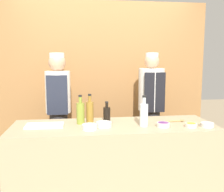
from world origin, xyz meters
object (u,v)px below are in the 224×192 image
Objects in this scene: bottle_vinegar at (90,111)px; chef_right at (151,110)px; bottle_soy at (107,114)px; sauce_bowl_red at (104,124)px; bottle_oil at (80,113)px; sauce_bowl_green at (207,125)px; bottle_clear at (144,114)px; wooden_spoon at (177,121)px; chef_left at (59,112)px; sauce_bowl_brown at (90,127)px; cutting_board at (45,125)px; sauce_bowl_yellow at (191,125)px; sauce_bowl_purple at (163,124)px.

chef_right is at bearing 36.59° from bottle_vinegar.
sauce_bowl_red is at bearing -104.22° from bottle_soy.
bottle_oil reaches higher than sauce_bowl_red.
sauce_bowl_green is 0.42× the size of bottle_vinegar.
wooden_spoon is at bearing 18.23° from bottle_clear.
bottle_oil is 0.18× the size of chef_left.
bottle_oil is (-0.08, 0.24, 0.09)m from sauce_bowl_brown.
wooden_spoon reaches higher than cutting_board.
sauce_bowl_green is 0.83× the size of sauce_bowl_red.
chef_left reaches higher than sauce_bowl_red.
wooden_spoon is at bearing 102.83° from sauce_bowl_yellow.
sauce_bowl_yellow is 0.24m from wooden_spoon.
bottle_soy is 0.92m from chef_right.
bottle_soy is (-0.97, 0.34, 0.06)m from sauce_bowl_green.
bottle_soy is (0.20, 0.29, 0.06)m from sauce_bowl_brown.
sauce_bowl_green is at bearing -72.79° from chef_right.
sauce_bowl_purple is at bearing -139.18° from wooden_spoon.
bottle_clear is 0.42m from bottle_soy.
sauce_bowl_yellow is 1.04m from bottle_vinegar.
bottle_vinegar reaches higher than sauce_bowl_red.
wooden_spoon is at bearing -6.17° from bottle_vinegar.
sauce_bowl_yellow is 1.46m from cutting_board.
wooden_spoon is (0.80, 0.11, -0.02)m from sauce_bowl_red.
cutting_board is 0.22× the size of chef_left.
chef_left reaches higher than bottle_vinegar.
bottle_vinegar is 1.06m from chef_right.
chef_right reaches higher than bottle_clear.
bottle_oil reaches higher than wooden_spoon.
sauce_bowl_red is 0.51× the size of bottle_vinegar.
sauce_bowl_purple is 0.85m from bottle_oil.
bottle_oil is (-0.81, 0.24, 0.09)m from sauce_bowl_purple.
bottle_vinegar is at bearing 156.36° from bottle_clear.
bottle_vinegar is 1.01× the size of bottle_oil.
bottle_soy is (-0.80, 0.33, 0.06)m from sauce_bowl_yellow.
sauce_bowl_purple is at bearing -15.69° from bottle_clear.
bottle_soy is 0.13× the size of chef_left.
wooden_spoon is 0.13× the size of chef_left.
sauce_bowl_purple is at bearing -27.73° from bottle_soy.
chef_right is (1.31, 0.74, -0.03)m from cutting_board.
chef_right is (-0.13, 0.97, -0.04)m from sauce_bowl_yellow.
chef_left is (-0.90, 0.86, -0.13)m from bottle_clear.
sauce_bowl_red is 0.50× the size of bottle_clear.
chef_right reaches higher than bottle_vinegar.
sauce_bowl_purple is at bearing 168.73° from sauce_bowl_yellow.
sauce_bowl_brown is at bearing -133.17° from chef_right.
chef_left is at bearing 179.99° from chef_right.
sauce_bowl_red is at bearing -58.97° from chef_left.
chef_left is (-1.36, 0.97, -0.03)m from sauce_bowl_yellow.
bottle_vinegar is (0.02, 0.29, 0.09)m from sauce_bowl_brown.
sauce_bowl_green is 0.35× the size of cutting_board.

